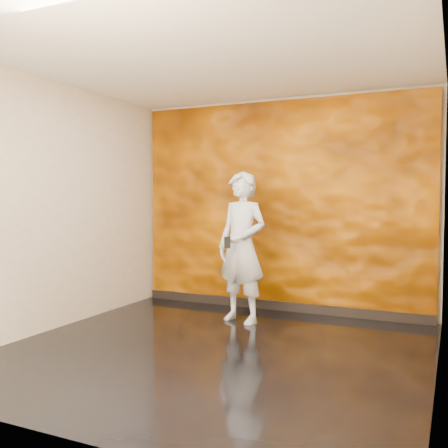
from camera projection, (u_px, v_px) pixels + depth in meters
room at (214, 207)px, 4.80m from camera, size 4.02×4.02×2.81m
feature_wall at (279, 206)px, 6.58m from camera, size 3.90×0.06×2.75m
baseboard at (277, 306)px, 6.61m from camera, size 3.90×0.04×0.12m
man at (242, 247)px, 5.96m from camera, size 0.74×0.58×1.80m
phone at (227, 243)px, 5.74m from camera, size 0.07×0.04×0.13m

